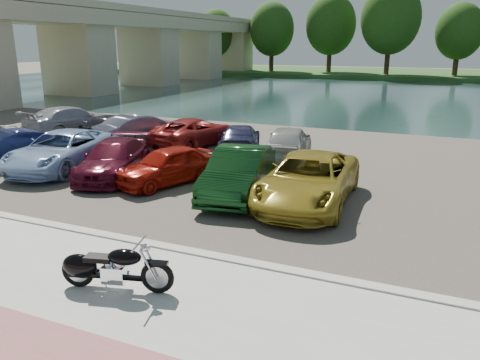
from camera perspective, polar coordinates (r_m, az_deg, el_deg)
The scene contains 21 objects.
ground at distance 9.70m, azimuth -11.46°, elevation -13.79°, with size 200.00×200.00×0.00m, color #595447.
promenade at distance 9.00m, azimuth -15.21°, elevation -16.27°, with size 60.00×6.00×0.10m, color #B4B1A9.
kerb at distance 11.16m, azimuth -5.61°, elevation -8.92°, with size 60.00×0.30×0.14m, color #B4B1A9.
parking_lot at distance 19.09m, azimuth 7.50°, elevation 1.61°, with size 60.00×18.00×0.04m, color #48433A.
river at distance 47.31m, azimuth 17.46°, elevation 9.71°, with size 120.00×40.00×0.00m, color #1A302F.
far_bank at distance 79.09m, azimuth 20.17°, elevation 12.04°, with size 120.00×24.00×0.60m, color #1C4217.
bridge at distance 58.09m, azimuth -11.73°, elevation 16.65°, with size 7.00×56.00×8.55m.
far_trees at distance 72.64m, azimuth 23.97°, elevation 17.06°, with size 70.25×10.68×12.52m.
motorcycle at distance 9.75m, azimuth -15.99°, elevation -10.23°, with size 2.29×0.94×1.05m.
car_1 at distance 21.17m, azimuth -26.42°, elevation 3.46°, with size 1.46×4.19×1.38m, color #151C44.
car_2 at distance 19.66m, azimuth -20.89°, elevation 3.38°, with size 2.46×5.34×1.48m, color #97B5DB.
car_3 at distance 17.96m, azimuth -15.14°, elevation 2.49°, with size 1.86×4.57×1.33m, color #4D0B1D.
car_4 at distance 16.62m, azimuth -8.85°, elevation 1.77°, with size 1.56×3.88×1.32m, color #A5160B.
car_5 at distance 15.12m, azimuth -0.15°, elevation 0.93°, with size 1.62×4.66×1.53m, color #103B15.
car_6 at distance 14.50m, azimuth 8.33°, elevation 0.05°, with size 2.52×5.46×1.52m, color #A68F26.
car_7 at distance 27.30m, azimuth -19.92°, elevation 6.87°, with size 2.13×5.25×1.52m, color #A09FA7.
car_8 at distance 25.54m, azimuth -15.37°, elevation 6.43°, with size 1.55×3.85×1.31m, color black.
car_9 at distance 23.46m, azimuth -11.81°, elevation 6.07°, with size 1.59×4.55×1.50m, color slate.
car_10 at distance 22.93m, azimuth -5.61°, elevation 5.89°, with size 2.21×4.80×1.33m, color maroon.
car_11 at distance 21.37m, azimuth -0.03°, elevation 5.10°, with size 1.75×4.31×1.25m, color #27274C.
car_12 at distance 20.12m, azimuth 5.93°, elevation 4.61°, with size 1.73×4.29×1.46m, color #A2A29E.
Camera 1 is at (4.97, -6.80, 4.81)m, focal length 35.00 mm.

